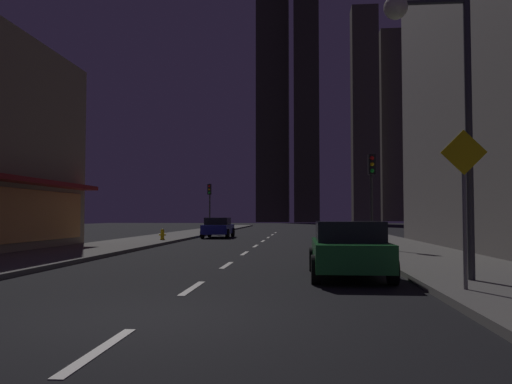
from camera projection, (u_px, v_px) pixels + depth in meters
The scene contains 15 objects.
ground_plane at pixel (271, 237), 39.90m from camera, with size 78.00×136.00×0.10m, color black.
sidewalk_right at pixel (362, 235), 39.29m from camera, with size 4.00×76.00×0.15m, color #605E59.
sidewalk_left at pixel (182, 235), 40.52m from camera, with size 4.00×76.00×0.15m, color #605E59.
lane_marking_center at pixel (256, 246), 26.77m from camera, with size 0.16×43.80×0.01m.
skyscraper_distant_tall at pixel (273, 65), 127.48m from camera, with size 7.87×7.50×77.87m, color #343127.
skyscraper_distant_mid at pixel (306, 74), 120.45m from camera, with size 5.81×5.40×69.52m, color #312F25.
skyscraper_distant_short at pixel (365, 114), 135.90m from camera, with size 6.88×5.79×56.96m, color #514D3D.
skyscraper_distant_slender at pixel (394, 126), 146.57m from camera, with size 7.66×6.80×54.41m, color #4D493A.
car_parked_near at pixel (349, 249), 13.28m from camera, with size 1.98×4.24×1.45m.
car_parked_far at pixel (218, 227), 37.01m from camera, with size 1.98×4.24×1.45m.
fire_hydrant_far_left at pixel (162, 235), 30.69m from camera, with size 0.42×0.30×0.65m.
traffic_light_near_right at pixel (372, 180), 22.74m from camera, with size 0.32×0.48×4.20m.
traffic_light_far_left at pixel (210, 197), 44.27m from camera, with size 0.32×0.48×4.20m.
street_lamp_right at pixel (431, 65), 11.84m from camera, with size 1.96×0.56×6.58m.
pedestrian_crossing_sign at pixel (464, 194), 10.15m from camera, with size 0.91×0.08×3.15m.
Camera 1 is at (2.38, -7.96, 1.60)m, focal length 36.05 mm.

